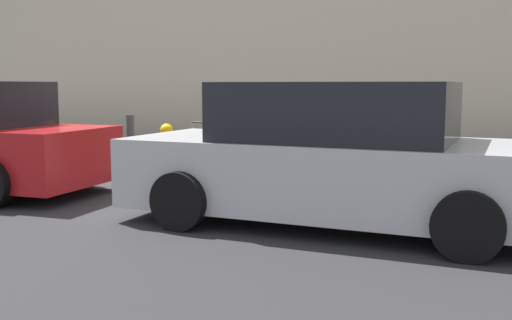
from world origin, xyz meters
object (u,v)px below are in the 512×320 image
suitcase_red_0 (368,160)px  suitcase_olive_4 (234,153)px  suitcase_teal_3 (265,151)px  bollard_post (131,142)px  suitcase_silver_5 (202,154)px  fire_hydrant (167,146)px  parked_car_silver_0 (337,158)px  suitcase_navy_2 (296,161)px  parking_meter (431,126)px  suitcase_black_1 (334,157)px

suitcase_red_0 → suitcase_olive_4: suitcase_red_0 is taller
suitcase_teal_3 → bollard_post: (2.35, 0.22, 0.08)m
bollard_post → suitcase_silver_5: bearing=-176.6°
fire_hydrant → suitcase_red_0: bearing=-180.0°
suitcase_red_0 → parked_car_silver_0: size_ratio=0.20×
parked_car_silver_0 → suitcase_olive_4: bearing=-43.7°
suitcase_navy_2 → bollard_post: bearing=2.0°
suitcase_red_0 → suitcase_teal_3: bearing=-2.5°
bollard_post → fire_hydrant: bearing=-166.2°
bollard_post → parked_car_silver_0: bearing=153.7°
parking_meter → parked_car_silver_0: 2.55m
suitcase_navy_2 → bollard_post: bollard_post is taller
suitcase_teal_3 → suitcase_black_1: bearing=178.8°
suitcase_silver_5 → parking_meter: parking_meter is taller
suitcase_teal_3 → parking_meter: size_ratio=0.82×
suitcase_teal_3 → parked_car_silver_0: parked_car_silver_0 is taller
suitcase_silver_5 → parked_car_silver_0: (-2.79, 2.11, 0.30)m
suitcase_olive_4 → parking_meter: 3.03m
suitcase_navy_2 → suitcase_teal_3: bearing=-12.5°
suitcase_olive_4 → suitcase_black_1: bearing=-177.3°
suitcase_red_0 → suitcase_teal_3: 1.64m
suitcase_black_1 → parking_meter: 1.46m
suitcase_teal_3 → suitcase_silver_5: size_ratio=1.24×
suitcase_black_1 → bollard_post: bearing=3.3°
suitcase_navy_2 → suitcase_teal_3: size_ratio=0.58×
suitcase_black_1 → parked_car_silver_0: parked_car_silver_0 is taller
suitcase_navy_2 → parked_car_silver_0: parked_car_silver_0 is taller
suitcase_navy_2 → parked_car_silver_0: bearing=119.4°
suitcase_navy_2 → bollard_post: size_ratio=0.66×
parking_meter → fire_hydrant: bearing=3.4°
suitcase_red_0 → fire_hydrant: (3.37, 0.00, 0.07)m
suitcase_teal_3 → parked_car_silver_0: size_ratio=0.22×
suitcase_teal_3 → suitcase_olive_4: bearing=11.4°
suitcase_silver_5 → parked_car_silver_0: size_ratio=0.18×
suitcase_red_0 → parking_meter: (-0.85, -0.25, 0.49)m
suitcase_black_1 → suitcase_navy_2: bearing=9.7°
bollard_post → suitcase_olive_4: bearing=-176.2°
suitcase_olive_4 → suitcase_silver_5: 0.54m
suitcase_red_0 → suitcase_silver_5: size_ratio=1.12×
suitcase_black_1 → fire_hydrant: size_ratio=1.27×
suitcase_navy_2 → suitcase_olive_4: size_ratio=0.80×
suitcase_black_1 → suitcase_silver_5: 2.16m
suitcase_olive_4 → fire_hydrant: bearing=-1.3°
parking_meter → suitcase_olive_4: bearing=5.3°
suitcase_black_1 → suitcase_silver_5: bearing=3.2°
suitcase_red_0 → suitcase_silver_5: bearing=1.6°
suitcase_teal_3 → fire_hydrant: 1.74m
suitcase_olive_4 → parked_car_silver_0: size_ratio=0.16×
suitcase_navy_2 → parking_meter: size_ratio=0.48×
suitcase_silver_5 → suitcase_olive_4: bearing=-175.3°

